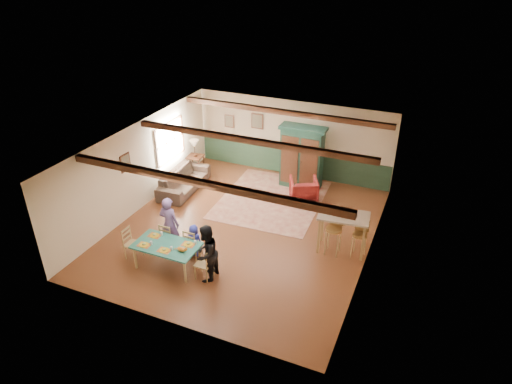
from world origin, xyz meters
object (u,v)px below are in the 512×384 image
at_px(person_man, 169,224).
at_px(armoire, 302,157).
at_px(dining_table, 168,256).
at_px(dining_chair_far_right, 193,243).
at_px(bar_stool_left, 334,234).
at_px(bar_stool_right, 359,239).
at_px(table_lamp, 194,148).
at_px(counter_table, 342,233).
at_px(end_table, 196,164).
at_px(armchair, 304,190).
at_px(cat, 181,249).
at_px(dining_chair_end_right, 204,263).
at_px(person_child, 194,240).
at_px(sofa, 184,180).
at_px(dining_chair_far_left, 169,236).
at_px(person_woman, 206,253).
at_px(dining_chair_end_left, 133,244).

bearing_deg(person_man, armoire, -112.95).
height_order(dining_table, dining_chair_far_right, dining_chair_far_right).
xyz_separation_m(bar_stool_left, bar_stool_right, (0.65, 0.14, -0.07)).
bearing_deg(table_lamp, dining_table, -67.49).
bearing_deg(counter_table, end_table, 156.40).
distance_m(armchair, bar_stool_left, 2.88).
distance_m(dining_chair_far_right, person_man, 0.81).
xyz_separation_m(cat, end_table, (-2.60, 5.15, -0.43)).
bearing_deg(table_lamp, cat, -63.26).
bearing_deg(dining_chair_far_right, table_lamp, -60.84).
height_order(dining_chair_end_right, person_child, person_child).
xyz_separation_m(person_man, sofa, (-1.46, 3.08, -0.44)).
distance_m(dining_chair_far_left, counter_table, 4.59).
bearing_deg(counter_table, person_woman, -137.90).
distance_m(person_man, armchair, 4.63).
xyz_separation_m(dining_chair_far_right, dining_chair_end_right, (0.68, -0.65, 0.00)).
distance_m(sofa, bar_stool_right, 6.32).
xyz_separation_m(person_child, counter_table, (3.49, 1.74, 0.09)).
distance_m(dining_chair_far_left, dining_chair_far_right, 0.73).
relative_size(sofa, table_lamp, 3.85).
relative_size(dining_chair_end_left, table_lamp, 1.43).
xyz_separation_m(dining_chair_far_right, end_table, (-2.46, 4.41, -0.10)).
distance_m(person_man, person_child, 0.80).
distance_m(person_man, end_table, 4.69).
relative_size(dining_chair_far_left, bar_stool_left, 0.71).
bearing_deg(person_child, person_man, 0.00).
xyz_separation_m(dining_chair_end_left, person_woman, (2.18, 0.00, 0.32)).
xyz_separation_m(cat, armoire, (1.19, 5.67, 0.31)).
relative_size(person_man, bar_stool_right, 1.47).
relative_size(person_child, table_lamp, 1.52).
relative_size(dining_table, person_woman, 1.09).
distance_m(end_table, bar_stool_left, 6.44).
xyz_separation_m(dining_chair_far_left, counter_table, (4.22, 1.81, 0.12)).
bearing_deg(cat, bar_stool_right, 32.74).
xyz_separation_m(dining_chair_end_left, person_child, (1.41, 0.73, 0.02)).
xyz_separation_m(dining_chair_end_right, armoire, (0.65, 5.58, 0.64)).
xyz_separation_m(dining_chair_end_right, person_woman, (0.09, 0.00, 0.32)).
bearing_deg(dining_table, dining_chair_far_right, 60.95).
xyz_separation_m(dining_table, armoire, (1.69, 5.58, 0.73)).
distance_m(person_woman, person_child, 1.10).
bearing_deg(armoire, person_child, -105.16).
bearing_deg(bar_stool_right, cat, -143.27).
bearing_deg(person_woman, armoire, 174.29).
relative_size(dining_chair_end_left, dining_chair_end_right, 1.00).
distance_m(cat, armoire, 5.80).
relative_size(dining_chair_far_left, armoire, 0.40).
height_order(dining_table, armoire, armoire).
bearing_deg(dining_chair_end_right, table_lamp, -148.19).
xyz_separation_m(dining_chair_end_right, end_table, (-3.14, 5.06, -0.10)).
xyz_separation_m(dining_table, person_child, (0.36, 0.73, 0.12)).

